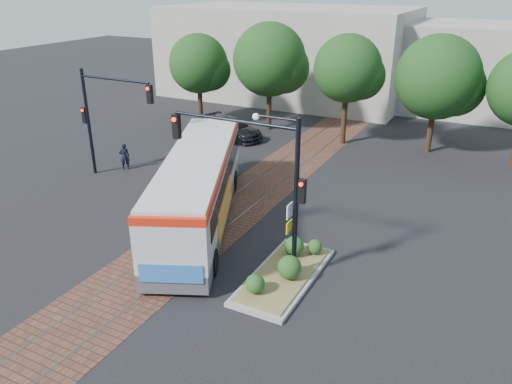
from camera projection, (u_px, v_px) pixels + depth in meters
ground at (193, 238)px, 21.76m from camera, size 120.00×120.00×0.00m
trackbed at (238, 204)px, 25.01m from camera, size 3.60×40.00×0.02m
tree_row at (345, 70)px, 32.70m from camera, size 26.40×5.60×7.67m
warehouses at (369, 59)px, 43.89m from camera, size 40.00×13.00×8.00m
city_bus at (199, 184)px, 22.61m from camera, size 7.45×12.30×3.30m
traffic_island at (286, 269)px, 18.86m from camera, size 2.20×5.20×1.13m
signal_pole_main at (265, 170)px, 17.82m from camera, size 5.49×0.46×6.00m
signal_pole_left at (102, 110)px, 26.99m from camera, size 4.99×0.34×6.00m
officer at (124, 156)px, 29.26m from camera, size 0.68×0.68×1.59m
parked_car at (233, 128)px, 35.01m from camera, size 5.20×3.34×1.40m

